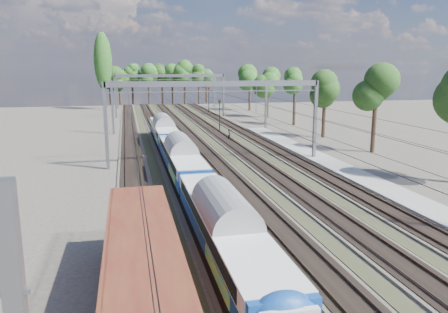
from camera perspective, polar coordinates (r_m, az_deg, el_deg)
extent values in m
plane|color=#47423A|center=(21.16, 16.44, -18.33)|extent=(220.00, 220.00, 0.00)
cube|color=#47423A|center=(61.74, -12.09, 1.68)|extent=(3.00, 130.00, 0.15)
cube|color=black|center=(61.73, -12.10, 1.76)|extent=(2.50, 130.00, 0.06)
cube|color=#473326|center=(61.71, -12.77, 1.82)|extent=(0.08, 130.00, 0.14)
cube|color=#473326|center=(61.72, -11.43, 1.88)|extent=(0.08, 130.00, 0.14)
cube|color=#47423A|center=(61.93, -7.93, 1.85)|extent=(3.00, 130.00, 0.15)
cube|color=black|center=(61.92, -7.93, 1.94)|extent=(2.50, 130.00, 0.06)
cube|color=#473326|center=(61.85, -8.60, 2.00)|extent=(0.08, 130.00, 0.14)
cube|color=#473326|center=(61.96, -7.27, 2.06)|extent=(0.08, 130.00, 0.14)
cube|color=#47423A|center=(62.45, -3.81, 2.02)|extent=(3.00, 130.00, 0.15)
cube|color=black|center=(62.43, -3.81, 2.10)|extent=(2.50, 130.00, 0.06)
cube|color=#473326|center=(62.31, -4.47, 2.17)|extent=(0.08, 130.00, 0.14)
cube|color=#473326|center=(62.53, -3.16, 2.22)|extent=(0.08, 130.00, 0.14)
cube|color=#47423A|center=(63.28, 0.22, 2.17)|extent=(3.00, 130.00, 0.15)
cube|color=black|center=(63.27, 0.22, 2.25)|extent=(2.50, 130.00, 0.06)
cube|color=#473326|center=(63.10, -0.42, 2.32)|extent=(0.08, 130.00, 0.14)
cube|color=#473326|center=(63.41, 0.86, 2.37)|extent=(0.08, 130.00, 0.14)
cube|color=#47423A|center=(64.42, 4.13, 2.31)|extent=(3.00, 130.00, 0.15)
cube|color=black|center=(64.40, 4.13, 2.39)|extent=(2.50, 130.00, 0.06)
cube|color=#473326|center=(64.19, 3.52, 2.46)|extent=(0.08, 130.00, 0.14)
cube|color=#473326|center=(64.60, 4.75, 2.50)|extent=(0.08, 130.00, 0.14)
cube|color=#363123|center=(61.81, -10.00, 1.72)|extent=(1.10, 130.00, 0.05)
cube|color=#363123|center=(62.16, -5.86, 1.89)|extent=(1.10, 130.00, 0.05)
cube|color=#363123|center=(62.84, -1.78, 2.05)|extent=(1.10, 130.00, 0.05)
cube|color=#363123|center=(63.82, 2.19, 2.19)|extent=(1.10, 130.00, 0.05)
cube|color=gray|center=(43.00, 17.66, -2.77)|extent=(3.00, 70.00, 0.30)
cube|color=slate|center=(46.30, -15.17, 3.85)|extent=(0.35, 0.35, 9.00)
cube|color=slate|center=(50.75, 11.81, 4.65)|extent=(0.35, 0.35, 9.00)
cube|color=slate|center=(46.86, -1.08, 9.49)|extent=(23.00, 0.35, 0.60)
cube|color=slate|center=(94.09, -14.01, 7.62)|extent=(0.35, 0.35, 9.00)
cube|color=slate|center=(96.35, -0.08, 8.04)|extent=(0.35, 0.35, 9.00)
cube|color=slate|center=(94.36, -7.03, 10.43)|extent=(23.00, 0.35, 0.60)
cube|color=slate|center=(71.17, -14.36, 6.24)|extent=(0.35, 0.35, 8.50)
cube|color=slate|center=(116.06, -13.79, 8.18)|extent=(0.35, 0.35, 8.50)
cube|color=slate|center=(74.82, 5.51, 6.79)|extent=(0.35, 0.35, 8.50)
cube|color=slate|center=(118.33, -1.32, 8.56)|extent=(0.35, 0.35, 8.50)
cylinder|color=black|center=(61.07, -12.31, 6.70)|extent=(0.03, 130.00, 0.03)
cylinder|color=black|center=(61.00, -12.35, 7.72)|extent=(0.03, 130.00, 0.03)
cylinder|color=black|center=(61.27, -8.07, 6.86)|extent=(0.03, 130.00, 0.03)
cylinder|color=black|center=(61.19, -8.10, 7.89)|extent=(0.03, 130.00, 0.03)
cylinder|color=black|center=(61.79, -3.88, 6.98)|extent=(0.03, 130.00, 0.03)
cylinder|color=black|center=(61.71, -3.89, 8.00)|extent=(0.03, 130.00, 0.03)
cylinder|color=black|center=(62.63, 0.23, 7.07)|extent=(0.03, 130.00, 0.03)
cylinder|color=black|center=(62.55, 0.23, 8.08)|extent=(0.03, 130.00, 0.03)
cylinder|color=black|center=(63.78, 4.20, 7.12)|extent=(0.03, 130.00, 0.03)
cylinder|color=black|center=(63.70, 4.22, 8.11)|extent=(0.03, 130.00, 0.03)
cylinder|color=black|center=(128.66, -14.63, 7.87)|extent=(0.56, 0.56, 5.98)
sphere|color=#1B3B15|center=(128.47, -14.74, 10.00)|extent=(4.65, 4.65, 4.65)
cylinder|color=black|center=(126.44, -13.52, 8.14)|extent=(0.56, 0.56, 7.17)
sphere|color=#1B3B15|center=(126.26, -13.64, 10.74)|extent=(4.50, 4.50, 4.50)
cylinder|color=black|center=(129.56, -11.29, 8.00)|extent=(0.56, 0.56, 5.77)
sphere|color=#1B3B15|center=(129.37, -11.37, 10.04)|extent=(4.99, 4.99, 4.99)
cylinder|color=black|center=(129.13, -9.91, 8.05)|extent=(0.56, 0.56, 5.81)
sphere|color=#1B3B15|center=(128.95, -9.98, 10.11)|extent=(4.44, 4.44, 4.44)
cylinder|color=black|center=(129.96, -8.69, 8.05)|extent=(0.56, 0.56, 5.55)
sphere|color=#1B3B15|center=(129.77, -8.75, 10.01)|extent=(4.08, 4.08, 4.08)
cylinder|color=black|center=(127.94, -6.77, 8.35)|extent=(0.56, 0.56, 6.90)
sphere|color=#1B3B15|center=(127.76, -6.83, 10.82)|extent=(5.32, 5.32, 5.32)
cylinder|color=black|center=(127.31, -5.05, 8.15)|extent=(0.56, 0.56, 5.91)
sphere|color=#1B3B15|center=(127.13, -5.09, 10.28)|extent=(4.34, 4.34, 4.34)
cylinder|color=black|center=(130.85, -3.86, 8.60)|extent=(0.56, 0.56, 7.48)
sphere|color=#1B3B15|center=(130.68, -3.90, 11.22)|extent=(3.98, 3.98, 3.98)
cylinder|color=black|center=(131.64, -2.00, 8.30)|extent=(0.56, 0.56, 5.92)
sphere|color=#1B3B15|center=(131.46, -2.02, 10.36)|extent=(4.82, 4.82, 4.82)
cylinder|color=black|center=(55.34, 19.20, 3.48)|extent=(0.56, 0.56, 6.46)
sphere|color=#1B3B15|center=(54.91, 19.56, 8.82)|extent=(3.80, 3.80, 3.80)
cylinder|color=black|center=(69.32, 12.57, 5.41)|extent=(0.56, 0.56, 6.63)
sphere|color=#1B3B15|center=(68.98, 12.76, 9.79)|extent=(3.61, 3.61, 3.61)
cylinder|color=black|center=(80.08, 9.47, 6.42)|extent=(0.56, 0.56, 6.91)
sphere|color=#1B3B15|center=(79.80, 9.60, 10.38)|extent=(3.73, 3.73, 3.73)
cylinder|color=black|center=(93.80, 6.10, 6.72)|extent=(0.56, 0.56, 5.22)
sphere|color=#1B3B15|center=(93.54, 6.16, 9.27)|extent=(4.93, 4.93, 4.93)
cylinder|color=black|center=(109.72, 3.22, 7.88)|extent=(0.56, 0.56, 6.84)
sphere|color=#1B3B15|center=(109.51, 3.25, 10.74)|extent=(3.38, 3.38, 3.38)
cylinder|color=black|center=(114.02, -15.42, 9.93)|extent=(0.70, 0.70, 16.00)
ellipsoid|color=#234A18|center=(114.01, -15.53, 11.94)|extent=(4.40, 4.40, 14.08)
cube|color=black|center=(30.16, -2.63, -7.57)|extent=(1.85, 2.77, 0.74)
cube|color=navy|center=(23.72, 0.09, -9.40)|extent=(2.59, 18.47, 1.75)
cube|color=silver|center=(23.56, 0.09, -8.35)|extent=(2.66, 17.73, 0.88)
cube|color=black|center=(23.88, 3.26, -8.10)|extent=(0.04, 15.70, 0.65)
cube|color=#D7C80B|center=(20.29, 2.70, -14.62)|extent=(2.68, 5.17, 0.65)
cylinder|color=gray|center=(23.42, 0.09, -7.40)|extent=(2.62, 18.47, 2.62)
cube|color=black|center=(35.94, -4.34, -4.43)|extent=(1.85, 2.77, 0.74)
cube|color=black|center=(48.42, -6.57, -0.30)|extent=(1.85, 2.77, 0.74)
cube|color=navy|center=(41.84, -5.66, -0.21)|extent=(2.59, 18.47, 1.75)
cube|color=silver|center=(41.75, -5.67, 0.41)|extent=(2.66, 17.73, 0.88)
cube|color=black|center=(41.93, -3.86, 0.49)|extent=(0.04, 15.70, 0.65)
cube|color=#D7C80B|center=(38.01, -4.89, -2.11)|extent=(2.68, 5.17, 0.65)
cylinder|color=gray|center=(41.67, -5.68, 0.97)|extent=(2.62, 18.47, 2.62)
cube|color=black|center=(54.41, -7.26, 1.00)|extent=(1.85, 2.77, 0.74)
cube|color=black|center=(67.13, -8.32, 2.96)|extent=(1.85, 2.77, 0.74)
cube|color=navy|center=(60.55, -7.88, 3.37)|extent=(2.59, 18.47, 1.75)
cube|color=silver|center=(60.49, -7.90, 3.81)|extent=(2.66, 17.73, 0.88)
cube|color=black|center=(60.61, -6.63, 3.86)|extent=(0.04, 15.70, 0.65)
cube|color=#D7C80B|center=(56.61, -7.52, 2.35)|extent=(2.68, 5.17, 0.65)
cylinder|color=gray|center=(60.43, -7.91, 4.20)|extent=(2.62, 18.47, 2.62)
cube|color=black|center=(24.36, -10.90, -12.59)|extent=(2.00, 2.60, 0.70)
cube|color=black|center=(19.77, -10.45, -17.14)|extent=(2.70, 13.98, 0.20)
cube|color=#511615|center=(19.14, -10.61, -13.46)|extent=(2.70, 13.98, 2.60)
cube|color=#511615|center=(18.62, -10.76, -9.69)|extent=(2.90, 13.98, 0.12)
imported|color=black|center=(63.14, 0.69, 2.85)|extent=(0.55, 0.70, 1.68)
cylinder|color=black|center=(70.65, -0.58, 5.03)|extent=(0.13, 0.13, 4.75)
cube|color=black|center=(70.40, -0.59, 7.22)|extent=(0.36, 0.25, 0.66)
sphere|color=red|center=(70.26, -0.57, 7.37)|extent=(0.15, 0.15, 0.15)
sphere|color=#0C9919|center=(70.29, -0.56, 7.10)|extent=(0.15, 0.15, 0.15)
cylinder|color=black|center=(101.14, -2.01, 7.14)|extent=(0.15, 0.15, 5.26)
cube|color=black|center=(100.96, -2.02, 8.84)|extent=(0.41, 0.31, 0.74)
sphere|color=red|center=(100.82, -2.01, 8.95)|extent=(0.17, 0.17, 0.17)
sphere|color=#0C9919|center=(100.83, -2.01, 8.74)|extent=(0.17, 0.17, 0.17)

